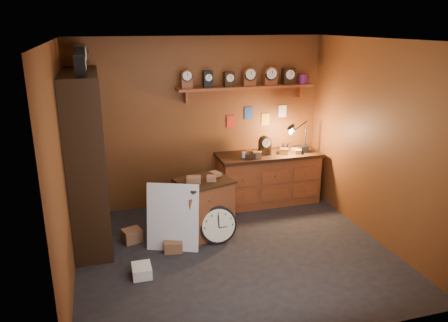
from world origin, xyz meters
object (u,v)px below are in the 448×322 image
at_px(low_cabinet, 204,205).
at_px(workbench, 268,175).
at_px(shelving_unit, 84,152).
at_px(big_round_clock, 218,225).

bearing_deg(low_cabinet, workbench, 15.19).
distance_m(shelving_unit, workbench, 2.99).
distance_m(workbench, big_round_clock, 1.65).
relative_size(shelving_unit, low_cabinet, 2.86).
height_order(shelving_unit, low_cabinet, shelving_unit).
height_order(low_cabinet, big_round_clock, low_cabinet).
bearing_deg(low_cabinet, big_round_clock, -87.50).
bearing_deg(big_round_clock, shelving_unit, 158.87).
relative_size(shelving_unit, workbench, 1.52).
relative_size(low_cabinet, big_round_clock, 1.73).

